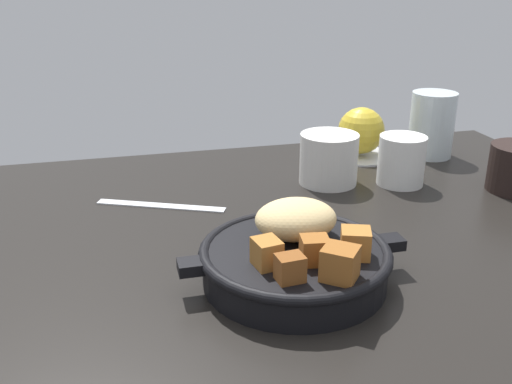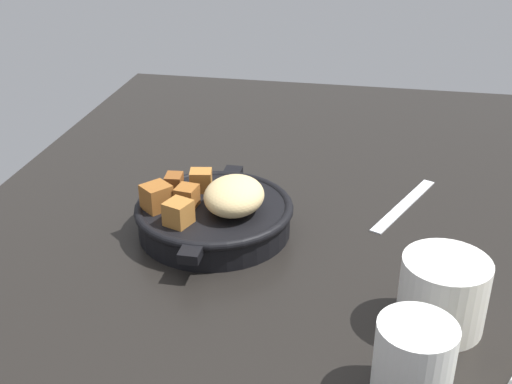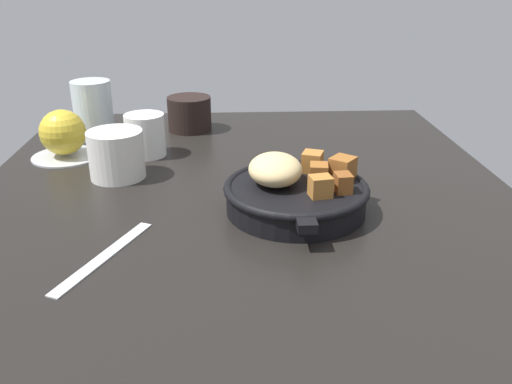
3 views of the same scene
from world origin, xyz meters
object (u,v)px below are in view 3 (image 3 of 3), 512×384
object	(u,v)px
cast_iron_skillet	(295,191)
water_glass_tall	(93,109)
ceramic_mug_white	(116,155)
coffee_mug_dark	(189,114)
white_creamer_pitcher	(145,135)
butter_knife	(105,256)
red_apple	(63,132)

from	to	relation	value
cast_iron_skillet	water_glass_tall	xyz separation A→B (cm)	(35.94, 35.45, 2.69)
ceramic_mug_white	cast_iron_skillet	bearing A→B (deg)	-117.28
water_glass_tall	coffee_mug_dark	world-z (taller)	water_glass_tall
cast_iron_skillet	coffee_mug_dark	distance (cm)	43.43
cast_iron_skillet	white_creamer_pitcher	distance (cm)	34.18
butter_knife	coffee_mug_dark	size ratio (longest dim) A/B	2.06
water_glass_tall	ceramic_mug_white	xyz separation A→B (cm)	(-22.01, -8.44, -1.71)
cast_iron_skillet	white_creamer_pitcher	size ratio (longest dim) A/B	3.24
white_creamer_pitcher	red_apple	bearing A→B (deg)	91.28
butter_knife	red_apple	bearing A→B (deg)	45.95
butter_knife	water_glass_tall	xyz separation A→B (cm)	(47.79, 11.51, 5.39)
cast_iron_skillet	red_apple	size ratio (longest dim) A/B	3.06
water_glass_tall	butter_knife	bearing A→B (deg)	-166.46
water_glass_tall	coffee_mug_dark	distance (cm)	18.90
white_creamer_pitcher	coffee_mug_dark	bearing A→B (deg)	-23.70
cast_iron_skillet	white_creamer_pitcher	world-z (taller)	cast_iron_skillet
white_creamer_pitcher	ceramic_mug_white	world-z (taller)	ceramic_mug_white
butter_knife	white_creamer_pitcher	xyz separation A→B (cm)	(36.26, -0.04, 3.58)
white_creamer_pitcher	water_glass_tall	bearing A→B (deg)	45.06
ceramic_mug_white	coffee_mug_dark	distance (cm)	27.82
cast_iron_skillet	red_apple	bearing A→B (deg)	57.73
coffee_mug_dark	cast_iron_skillet	bearing A→B (deg)	-156.81
water_glass_tall	coffee_mug_dark	size ratio (longest dim) A/B	1.26
cast_iron_skillet	coffee_mug_dark	world-z (taller)	cast_iron_skillet
red_apple	butter_knife	xyz separation A→B (cm)	(-35.94, -14.21, -4.41)
cast_iron_skillet	ceramic_mug_white	distance (cm)	30.41
red_apple	water_glass_tall	bearing A→B (deg)	-12.85
red_apple	coffee_mug_dark	world-z (taller)	red_apple
ceramic_mug_white	coffee_mug_dark	world-z (taller)	ceramic_mug_white
cast_iron_skillet	coffee_mug_dark	bearing A→B (deg)	23.19
cast_iron_skillet	red_apple	xyz separation A→B (cm)	(24.10, 38.16, 1.71)
coffee_mug_dark	water_glass_tall	bearing A→B (deg)	102.24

